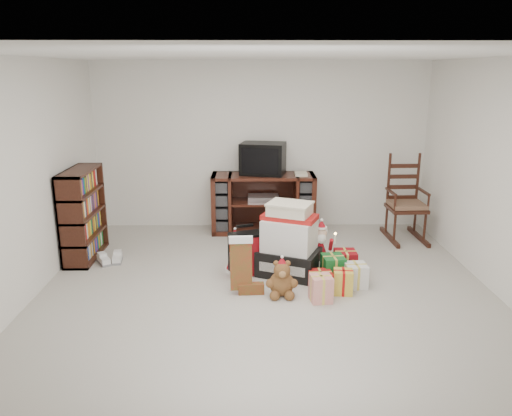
% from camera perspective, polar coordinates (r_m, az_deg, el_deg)
% --- Properties ---
extents(room, '(5.01, 5.01, 2.51)m').
position_cam_1_polar(room, '(5.15, 1.23, 3.00)').
color(room, beige).
rests_on(room, ground).
extents(tv_stand, '(1.53, 0.55, 0.87)m').
position_cam_1_polar(tv_stand, '(7.47, 0.83, 0.57)').
color(tv_stand, '#3F1912').
rests_on(tv_stand, floor).
extents(bookshelf, '(0.32, 0.95, 1.16)m').
position_cam_1_polar(bookshelf, '(6.76, -19.14, -0.84)').
color(bookshelf, '#3C1910').
rests_on(bookshelf, floor).
extents(rocking_chair, '(0.53, 0.85, 1.26)m').
position_cam_1_polar(rocking_chair, '(7.49, 16.65, -0.10)').
color(rocking_chair, '#3C1910').
rests_on(rocking_chair, floor).
extents(gift_pile, '(0.83, 0.73, 0.86)m').
position_cam_1_polar(gift_pile, '(5.91, 3.81, -4.15)').
color(gift_pile, black).
rests_on(gift_pile, floor).
extents(red_suitcase, '(0.44, 0.33, 0.60)m').
position_cam_1_polar(red_suitcase, '(5.94, -0.95, -5.23)').
color(red_suitcase, maroon).
rests_on(red_suitcase, floor).
extents(stocking, '(0.31, 0.15, 0.65)m').
position_cam_1_polar(stocking, '(5.45, -1.72, -6.50)').
color(stocking, '#0B641C').
rests_on(stocking, floor).
extents(teddy_bear, '(0.27, 0.24, 0.40)m').
position_cam_1_polar(teddy_bear, '(5.43, 2.95, -8.26)').
color(teddy_bear, brown).
rests_on(teddy_bear, floor).
extents(santa_figurine, '(0.31, 0.29, 0.63)m').
position_cam_1_polar(santa_figurine, '(6.15, 7.39, -4.82)').
color(santa_figurine, maroon).
rests_on(santa_figurine, floor).
extents(mrs_claus_figurine, '(0.26, 0.25, 0.54)m').
position_cam_1_polar(mrs_claus_figurine, '(6.06, -2.38, -5.36)').
color(mrs_claus_figurine, maroon).
rests_on(mrs_claus_figurine, floor).
extents(sneaker_pair, '(0.36, 0.28, 0.09)m').
position_cam_1_polar(sneaker_pair, '(6.61, -16.29, -5.66)').
color(sneaker_pair, silver).
rests_on(sneaker_pair, floor).
extents(gift_cluster, '(0.69, 1.01, 0.24)m').
position_cam_1_polar(gift_cluster, '(5.78, 9.01, -7.54)').
color(gift_cluster, '#AA1613').
rests_on(gift_cluster, floor).
extents(crt_television, '(0.71, 0.58, 0.46)m').
position_cam_1_polar(crt_television, '(7.37, 0.80, 5.67)').
color(crt_television, black).
rests_on(crt_television, tv_stand).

